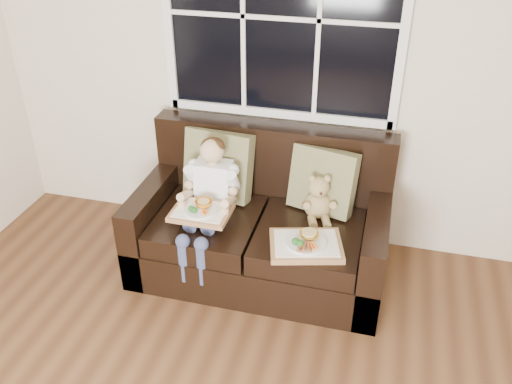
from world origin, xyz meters
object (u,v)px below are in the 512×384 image
(teddy_bear, at_px, (318,200))
(tray_right, at_px, (306,244))
(child, at_px, (209,192))
(tray_left, at_px, (201,211))
(loveseat, at_px, (262,229))

(teddy_bear, xyz_separation_m, tray_right, (-0.01, -0.36, -0.10))
(child, height_order, tray_right, child)
(tray_left, bearing_deg, loveseat, 38.42)
(tray_right, bearing_deg, loveseat, 122.86)
(tray_right, bearing_deg, teddy_bear, 73.48)
(tray_right, bearing_deg, child, 148.17)
(loveseat, relative_size, tray_left, 4.46)
(teddy_bear, bearing_deg, child, 175.67)
(loveseat, bearing_deg, tray_right, -42.13)
(tray_left, height_order, tray_right, tray_left)
(child, xyz_separation_m, tray_left, (-0.01, -0.15, -0.06))
(loveseat, height_order, teddy_bear, loveseat)
(teddy_bear, distance_m, tray_right, 0.38)
(loveseat, xyz_separation_m, tray_left, (-0.34, -0.27, 0.26))
(child, bearing_deg, tray_right, -16.81)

